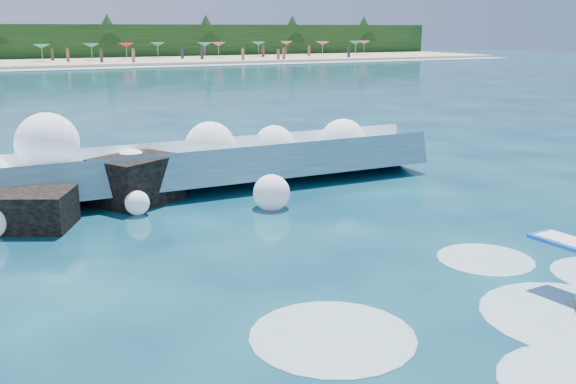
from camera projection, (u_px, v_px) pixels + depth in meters
name	position (u px, v px, depth m)	size (l,w,h in m)	color
ground	(261.00, 297.00, 10.82)	(200.00, 200.00, 0.00)	#071F39
beach	(1.00, 64.00, 78.46)	(140.00, 20.00, 0.40)	tan
wet_band	(7.00, 70.00, 68.96)	(140.00, 5.00, 0.08)	silver
breaking_wave	(99.00, 176.00, 17.12)	(19.34, 2.95, 1.67)	teal
rock_cluster	(10.00, 203.00, 14.98)	(8.27, 3.41, 1.40)	black
wave_spray	(107.00, 158.00, 16.94)	(15.38, 4.64, 2.38)	white
surf_foam	(531.00, 318.00, 10.04)	(9.09, 6.22, 0.14)	silver
beach_umbrellas	(0.00, 46.00, 79.73)	(111.88, 6.87, 0.50)	#14836C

